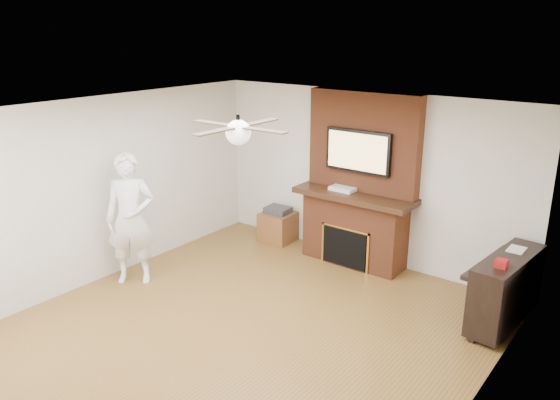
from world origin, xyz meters
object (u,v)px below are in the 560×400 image
Objects in this scene: piano at (505,288)px; side_table at (278,225)px; fireplace at (357,197)px; person at (131,219)px.

side_table is at bearing 178.16° from piano.
side_table is at bearing -177.26° from fireplace.
person is (-2.06, -2.43, -0.09)m from fireplace.
fireplace is at bearing 172.13° from piano.
person is 1.35× the size of piano.
person is 4.76m from piano.
fireplace is 3.19m from person.
fireplace reaches higher than piano.
fireplace is at bearing 10.02° from person.
person reaches higher than piano.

